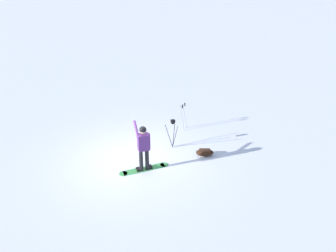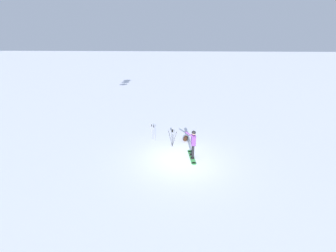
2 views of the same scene
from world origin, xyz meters
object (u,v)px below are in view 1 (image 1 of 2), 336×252
Objects in this scene: camera_tripod at (173,128)px; ski_poles at (183,113)px; snowboarder at (143,144)px; snowboard at (144,169)px; gear_bag_large at (205,152)px.

camera_tripod is 1.03× the size of ski_poles.
snowboarder is 1.09m from snowboard.
snowboard is 1.49× the size of camera_tripod.
gear_bag_large reaches higher than snowboard.
snowboarder is at bearing 133.95° from camera_tripod.
snowboard is 1.53× the size of ski_poles.
snowboarder reaches higher than ski_poles.
camera_tripod reaches higher than ski_poles.
ski_poles is at bearing -30.18° from camera_tripod.
camera_tripod is 1.69m from ski_poles.
snowboard is 2.48m from gear_bag_large.
camera_tripod reaches higher than gear_bag_large.
ski_poles is at bearing -39.08° from snowboard.
gear_bag_large is (0.39, -2.45, 0.12)m from snowboard.
snowboard is at bearing 132.99° from camera_tripod.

